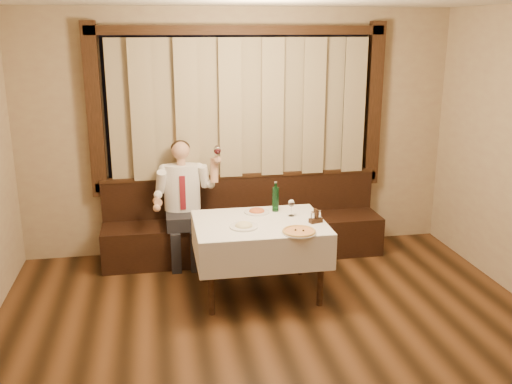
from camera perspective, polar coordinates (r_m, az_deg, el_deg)
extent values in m
cube|color=tan|center=(6.64, -1.69, 5.91)|extent=(5.00, 0.01, 2.80)
cube|color=black|center=(6.57, -1.68, 8.45)|extent=(3.00, 0.02, 1.60)
cube|color=orange|center=(6.55, -7.75, 5.62)|extent=(0.50, 0.01, 0.40)
cube|color=black|center=(6.70, -1.57, 1.18)|extent=(3.30, 0.12, 0.10)
cube|color=black|center=(6.48, -1.69, 15.88)|extent=(3.30, 0.12, 0.10)
cube|color=black|center=(6.49, -15.86, 7.76)|extent=(0.16, 0.12, 1.90)
cube|color=black|center=(6.95, 11.67, 8.55)|extent=(0.16, 0.12, 1.90)
cube|color=#816D53|center=(6.48, -1.55, 8.34)|extent=(2.90, 0.08, 1.55)
cube|color=black|center=(6.65, -1.19, -4.60)|extent=(3.20, 0.60, 0.45)
cube|color=black|center=(6.73, -1.53, -0.30)|extent=(3.20, 0.12, 0.45)
cube|color=black|center=(6.66, -1.55, 1.72)|extent=(3.20, 0.14, 0.04)
cylinder|color=black|center=(5.30, -4.50, -8.69)|extent=(0.06, 0.06, 0.71)
cylinder|color=black|center=(5.48, 6.47, -7.85)|extent=(0.06, 0.06, 0.71)
cylinder|color=black|center=(5.98, -5.23, -5.75)|extent=(0.06, 0.06, 0.71)
cylinder|color=black|center=(6.14, 4.52, -5.12)|extent=(0.06, 0.06, 0.71)
cube|color=black|center=(5.57, 0.36, -3.23)|extent=(1.20, 0.90, 0.04)
cube|color=white|center=(5.56, 0.36, -3.01)|extent=(1.26, 0.96, 0.01)
cube|color=white|center=(5.18, 1.34, -6.55)|extent=(1.26, 0.01, 0.35)
cube|color=white|center=(6.06, -0.47, -3.12)|extent=(1.26, 0.01, 0.35)
cube|color=white|center=(5.54, -6.08, -5.08)|extent=(0.01, 0.96, 0.35)
cube|color=white|center=(5.76, 6.55, -4.27)|extent=(0.01, 0.96, 0.35)
cylinder|color=white|center=(5.27, 4.32, -4.05)|extent=(0.33, 0.33, 0.01)
cylinder|color=#C74C1D|center=(5.26, 4.32, -3.95)|extent=(0.30, 0.30, 0.01)
torus|color=tan|center=(5.26, 4.32, -3.91)|extent=(0.31, 0.31, 0.02)
sphere|color=black|center=(5.27, 3.97, -3.81)|extent=(0.02, 0.02, 0.02)
sphere|color=black|center=(5.26, 4.76, -3.86)|extent=(0.02, 0.02, 0.02)
cylinder|color=white|center=(5.82, 0.08, -2.01)|extent=(0.26, 0.26, 0.02)
ellipsoid|color=#C6501F|center=(5.81, 0.08, -1.60)|extent=(0.16, 0.16, 0.07)
cylinder|color=white|center=(5.40, -1.22, -3.48)|extent=(0.27, 0.27, 0.02)
ellipsoid|color=beige|center=(5.38, -1.22, -3.02)|extent=(0.17, 0.17, 0.08)
cylinder|color=#0D3F19|center=(5.84, 1.97, -0.74)|extent=(0.07, 0.07, 0.25)
cylinder|color=#0D3F19|center=(5.80, 1.98, 0.64)|extent=(0.03, 0.03, 0.06)
cylinder|color=silver|center=(5.79, 1.98, 0.96)|extent=(0.03, 0.03, 0.01)
cylinder|color=white|center=(5.73, 3.53, -2.37)|extent=(0.06, 0.06, 0.01)
cylinder|color=white|center=(5.72, 3.54, -1.92)|extent=(0.01, 0.01, 0.09)
ellipsoid|color=white|center=(5.69, 3.55, -1.11)|extent=(0.07, 0.07, 0.08)
cube|color=black|center=(5.55, 5.99, -2.85)|extent=(0.14, 0.10, 0.04)
cube|color=black|center=(5.53, 6.01, -2.17)|extent=(0.03, 0.07, 0.10)
cylinder|color=white|center=(5.52, 5.68, -2.44)|extent=(0.03, 0.03, 0.07)
cylinder|color=silver|center=(5.51, 5.69, -2.02)|extent=(0.04, 0.04, 0.01)
cylinder|color=white|center=(5.56, 6.32, -2.33)|extent=(0.03, 0.03, 0.07)
cylinder|color=silver|center=(5.55, 6.34, -1.91)|extent=(0.04, 0.04, 0.01)
cube|color=black|center=(6.37, -7.24, -2.77)|extent=(0.38, 0.43, 0.15)
cube|color=black|center=(6.28, -8.00, -6.04)|extent=(0.11, 0.11, 0.45)
cube|color=black|center=(6.28, -6.07, -5.94)|extent=(0.11, 0.11, 0.45)
ellipsoid|color=white|center=(6.41, -7.41, 0.47)|extent=(0.40, 0.25, 0.52)
cube|color=maroon|center=(6.29, -7.34, -0.09)|extent=(0.06, 0.01, 0.38)
cylinder|color=tan|center=(6.34, -7.51, 3.06)|extent=(0.10, 0.10, 0.08)
sphere|color=tan|center=(6.31, -7.55, 4.16)|extent=(0.20, 0.20, 0.20)
ellipsoid|color=black|center=(6.33, -7.57, 4.46)|extent=(0.21, 0.21, 0.15)
sphere|color=white|center=(6.35, -9.21, 2.22)|extent=(0.12, 0.12, 0.12)
sphere|color=white|center=(6.37, -5.76, 2.38)|extent=(0.12, 0.12, 0.12)
sphere|color=tan|center=(6.06, -9.89, -1.60)|extent=(0.08, 0.08, 0.08)
sphere|color=tan|center=(6.20, -3.91, 3.23)|extent=(0.09, 0.09, 0.09)
cylinder|color=white|center=(6.16, -3.88, 3.52)|extent=(0.01, 0.01, 0.11)
ellipsoid|color=white|center=(6.15, -3.90, 4.26)|extent=(0.08, 0.08, 0.10)
ellipsoid|color=#4C070F|center=(6.15, -3.89, 4.08)|extent=(0.06, 0.06, 0.06)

